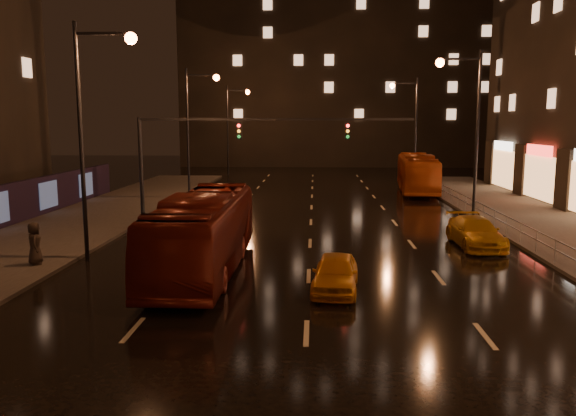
{
  "coord_description": "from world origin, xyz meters",
  "views": [
    {
      "loc": [
        0.2,
        -11.21,
        5.91
      ],
      "look_at": [
        -0.86,
        11.14,
        2.5
      ],
      "focal_mm": 35.0,
      "sensor_mm": 36.0,
      "label": 1
    }
  ],
  "objects": [
    {
      "name": "building_distant",
      "position": [
        4.0,
        72.0,
        18.0
      ],
      "size": [
        44.0,
        16.0,
        36.0
      ],
      "primitive_type": "cube",
      "color": "black",
      "rests_on": "ground"
    },
    {
      "name": "bus_red",
      "position": [
        -4.2,
        10.59,
        1.58
      ],
      "size": [
        2.7,
        11.34,
        3.16
      ],
      "primitive_type": "imported",
      "rotation": [
        0.0,
        0.0,
        0.0
      ],
      "color": "#61160D",
      "rests_on": "ground"
    },
    {
      "name": "bus_curb",
      "position": [
        9.0,
        37.26,
        1.63
      ],
      "size": [
        3.85,
        11.92,
        3.26
      ],
      "primitive_type": "imported",
      "rotation": [
        0.0,
        0.0,
        -0.1
      ],
      "color": "#AC4311",
      "rests_on": "ground"
    },
    {
      "name": "taxi_near",
      "position": [
        0.96,
        8.08,
        0.65
      ],
      "size": [
        1.9,
        3.97,
        1.31
      ],
      "primitive_type": "imported",
      "rotation": [
        0.0,
        0.0,
        -0.09
      ],
      "color": "orange",
      "rests_on": "ground"
    },
    {
      "name": "taxi_far",
      "position": [
        7.95,
        15.65,
        0.7
      ],
      "size": [
        2.09,
        4.86,
        1.39
      ],
      "primitive_type": "imported",
      "rotation": [
        0.0,
        0.0,
        0.03
      ],
      "color": "#C18312",
      "rests_on": "ground"
    },
    {
      "name": "traffic_signal",
      "position": [
        -5.06,
        20.0,
        4.74
      ],
      "size": [
        15.31,
        0.32,
        6.2
      ],
      "color": "black",
      "rests_on": "ground"
    },
    {
      "name": "pedestrian_c",
      "position": [
        -11.23,
        10.73,
        1.02
      ],
      "size": [
        0.86,
        1.01,
        1.75
      ],
      "primitive_type": "imported",
      "rotation": [
        0.0,
        0.0,
        1.99
      ],
      "color": "black",
      "rests_on": "sidewalk_left"
    },
    {
      "name": "railing_right",
      "position": [
        10.2,
        18.0,
        0.9
      ],
      "size": [
        0.05,
        56.0,
        1.0
      ],
      "color": "#99999E",
      "rests_on": "sidewalk_right"
    },
    {
      "name": "ground",
      "position": [
        0.0,
        20.0,
        0.0
      ],
      "size": [
        140.0,
        140.0,
        0.0
      ],
      "primitive_type": "plane",
      "color": "black",
      "rests_on": "ground"
    },
    {
      "name": "sidewalk_left",
      "position": [
        -13.5,
        15.0,
        0.07
      ],
      "size": [
        7.0,
        70.0,
        0.15
      ],
      "primitive_type": "cube",
      "color": "#38332D",
      "rests_on": "ground"
    }
  ]
}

